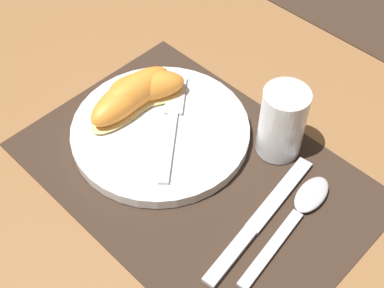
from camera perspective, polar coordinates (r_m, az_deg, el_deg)
ground_plane at (r=0.71m, az=0.35°, el=-3.09°), size 3.00×3.00×0.00m
placemat at (r=0.71m, az=0.35°, el=-3.00°), size 0.45×0.31×0.00m
plate at (r=0.74m, az=-3.38°, el=1.41°), size 0.25×0.25×0.02m
juice_glass at (r=0.70m, az=9.53°, el=1.97°), size 0.06×0.06×0.10m
knife at (r=0.66m, az=7.09°, el=-8.14°), size 0.04×0.22×0.01m
spoon at (r=0.68m, az=11.57°, el=-6.72°), size 0.05×0.19×0.01m
fork at (r=0.74m, az=-2.10°, el=2.75°), size 0.14×0.16×0.00m
citrus_wedge_0 at (r=0.76m, az=-4.81°, el=6.01°), size 0.10×0.12×0.04m
citrus_wedge_1 at (r=0.75m, az=-6.09°, el=5.47°), size 0.05×0.13×0.05m
citrus_wedge_2 at (r=0.75m, az=-7.00°, el=4.82°), size 0.06×0.13×0.04m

